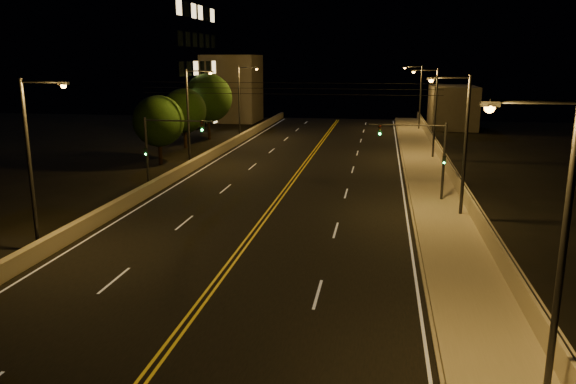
% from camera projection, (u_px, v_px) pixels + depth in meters
% --- Properties ---
extents(road, '(18.00, 120.00, 0.02)m').
position_uv_depth(road, '(260.00, 224.00, 33.06)').
color(road, black).
rests_on(road, ground).
extents(sidewalk, '(3.60, 120.00, 0.30)m').
position_uv_depth(sidewalk, '(449.00, 231.00, 31.29)').
color(sidewalk, '#9F9685').
rests_on(sidewalk, ground).
extents(curb, '(0.14, 120.00, 0.15)m').
position_uv_depth(curb, '(415.00, 230.00, 31.61)').
color(curb, '#9F9685').
rests_on(curb, ground).
extents(parapet_wall, '(0.30, 120.00, 1.00)m').
position_uv_depth(parapet_wall, '(481.00, 221.00, 30.88)').
color(parapet_wall, '#ABA18F').
rests_on(parapet_wall, sidewalk).
extents(jersey_barrier, '(0.45, 120.00, 0.88)m').
position_uv_depth(jersey_barrier, '(112.00, 210.00, 34.45)').
color(jersey_barrier, '#ABA18F').
rests_on(jersey_barrier, ground).
extents(distant_building_right, '(6.00, 10.00, 5.80)m').
position_uv_depth(distant_building_right, '(452.00, 107.00, 78.20)').
color(distant_building_right, '#6E665C').
rests_on(distant_building_right, ground).
extents(distant_building_left, '(8.00, 8.00, 10.01)m').
position_uv_depth(distant_building_left, '(232.00, 88.00, 86.07)').
color(distant_building_left, '#6E665C').
rests_on(distant_building_left, ground).
extents(parapet_rail, '(0.06, 120.00, 0.06)m').
position_uv_depth(parapet_rail, '(482.00, 212.00, 30.76)').
color(parapet_rail, black).
rests_on(parapet_rail, parapet_wall).
extents(lane_markings, '(17.32, 116.00, 0.00)m').
position_uv_depth(lane_markings, '(260.00, 224.00, 32.99)').
color(lane_markings, silver).
rests_on(lane_markings, road).
extents(streetlight_0, '(2.55, 0.28, 8.60)m').
position_uv_depth(streetlight_0, '(554.00, 232.00, 15.01)').
color(streetlight_0, '#2D2D33').
rests_on(streetlight_0, ground).
extents(streetlight_1, '(2.55, 0.28, 8.60)m').
position_uv_depth(streetlight_1, '(461.00, 137.00, 33.16)').
color(streetlight_1, '#2D2D33').
rests_on(streetlight_1, ground).
extents(streetlight_2, '(2.55, 0.28, 8.60)m').
position_uv_depth(streetlight_2, '(432.00, 108.00, 52.79)').
color(streetlight_2, '#2D2D33').
rests_on(streetlight_2, ground).
extents(streetlight_3, '(2.55, 0.28, 8.60)m').
position_uv_depth(streetlight_3, '(418.00, 93.00, 74.41)').
color(streetlight_3, '#2D2D33').
rests_on(streetlight_3, ground).
extents(streetlight_4, '(2.55, 0.28, 8.60)m').
position_uv_depth(streetlight_4, '(34.00, 153.00, 27.43)').
color(streetlight_4, '#2D2D33').
rests_on(streetlight_4, ground).
extents(streetlight_5, '(2.55, 0.28, 8.60)m').
position_uv_depth(streetlight_5, '(191.00, 111.00, 49.75)').
color(streetlight_5, '#2D2D33').
rests_on(streetlight_5, ground).
extents(streetlight_6, '(2.55, 0.28, 8.60)m').
position_uv_depth(streetlight_6, '(241.00, 97.00, 67.33)').
color(streetlight_6, '#2D2D33').
rests_on(streetlight_6, ground).
extents(traffic_signal_right, '(5.11, 0.31, 5.43)m').
position_uv_depth(traffic_signal_right, '(428.00, 152.00, 37.12)').
color(traffic_signal_right, '#2D2D33').
rests_on(traffic_signal_right, ground).
extents(traffic_signal_left, '(5.11, 0.31, 5.43)m').
position_uv_depth(traffic_signal_left, '(160.00, 145.00, 40.11)').
color(traffic_signal_left, '#2D2D33').
rests_on(traffic_signal_left, ground).
extents(overhead_wires, '(22.00, 0.03, 0.83)m').
position_uv_depth(overhead_wires, '(287.00, 88.00, 40.45)').
color(overhead_wires, black).
extents(building_tower, '(24.00, 15.00, 27.56)m').
position_uv_depth(building_tower, '(102.00, 27.00, 67.44)').
color(building_tower, '#6E665C').
rests_on(building_tower, ground).
extents(tree_0, '(4.65, 4.65, 6.30)m').
position_uv_depth(tree_0, '(159.00, 121.00, 50.90)').
color(tree_0, black).
rests_on(tree_0, ground).
extents(tree_1, '(4.73, 4.73, 6.41)m').
position_uv_depth(tree_1, '(184.00, 111.00, 60.16)').
color(tree_1, black).
rests_on(tree_1, ground).
extents(tree_2, '(5.75, 5.75, 7.79)m').
position_uv_depth(tree_2, '(208.00, 98.00, 66.65)').
color(tree_2, black).
rests_on(tree_2, ground).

